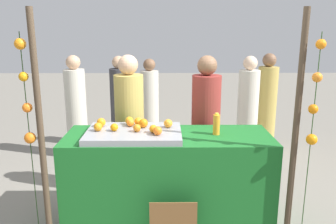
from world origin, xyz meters
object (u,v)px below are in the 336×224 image
(orange_0, at_px, (101,122))
(vendor_left, at_px, (130,132))
(vendor_right, at_px, (205,132))
(stall_counter, at_px, (168,179))
(juice_bottle, at_px, (216,124))
(orange_1, at_px, (130,123))

(orange_0, distance_m, vendor_left, 0.63)
(orange_0, distance_m, vendor_right, 1.27)
(stall_counter, distance_m, juice_bottle, 0.75)
(stall_counter, distance_m, vendor_right, 0.83)
(vendor_left, bearing_deg, orange_0, -114.14)
(orange_0, height_order, vendor_right, vendor_right)
(orange_0, xyz_separation_m, juice_bottle, (1.16, -0.08, -0.00))
(orange_0, bearing_deg, stall_counter, -8.46)
(juice_bottle, xyz_separation_m, vendor_right, (-0.03, 0.60, -0.26))
(juice_bottle, relative_size, vendor_left, 0.13)
(orange_0, height_order, vendor_left, vendor_left)
(orange_1, distance_m, vendor_left, 0.58)
(orange_0, bearing_deg, vendor_left, 65.86)
(vendor_left, xyz_separation_m, vendor_right, (0.89, 0.00, -0.00))
(stall_counter, distance_m, orange_1, 0.69)
(juice_bottle, bearing_deg, orange_1, 174.37)
(orange_1, bearing_deg, orange_0, -179.33)
(stall_counter, relative_size, orange_0, 22.97)
(stall_counter, height_order, orange_0, orange_0)
(stall_counter, xyz_separation_m, juice_bottle, (0.48, 0.02, 0.57))
(vendor_left, bearing_deg, orange_1, -83.09)
(stall_counter, relative_size, vendor_right, 1.23)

